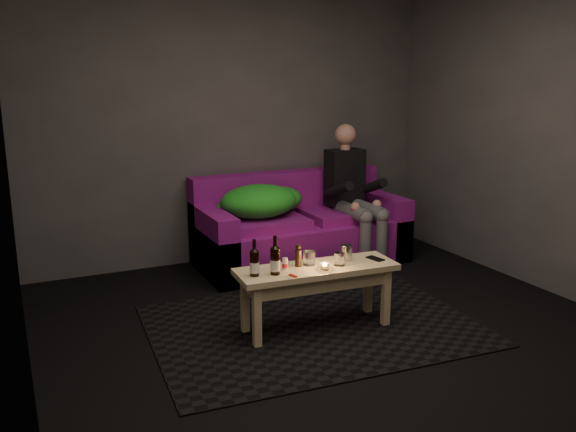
% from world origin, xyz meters
% --- Properties ---
extents(floor, '(4.50, 4.50, 0.00)m').
position_xyz_m(floor, '(0.00, 0.00, 0.00)').
color(floor, black).
rests_on(floor, ground).
extents(room, '(4.50, 4.50, 4.50)m').
position_xyz_m(room, '(0.00, 0.47, 1.64)').
color(room, silver).
rests_on(room, ground).
extents(rug, '(2.39, 1.81, 0.01)m').
position_xyz_m(rug, '(-0.12, 0.40, 0.01)').
color(rug, black).
rests_on(rug, floor).
extents(sofa, '(1.95, 0.88, 0.84)m').
position_xyz_m(sofa, '(0.47, 1.82, 0.30)').
color(sofa, '#7A1077').
rests_on(sofa, floor).
extents(green_blanket, '(0.86, 0.59, 0.29)m').
position_xyz_m(green_blanket, '(0.08, 1.81, 0.63)').
color(green_blanket, '#167C22').
rests_on(green_blanket, sofa).
extents(person, '(0.35, 0.81, 1.30)m').
position_xyz_m(person, '(0.96, 1.66, 0.68)').
color(person, black).
rests_on(person, sofa).
extents(coffee_table, '(1.16, 0.44, 0.47)m').
position_xyz_m(coffee_table, '(-0.12, 0.35, 0.38)').
color(coffee_table, tan).
rests_on(coffee_table, rug).
extents(beer_bottle_a, '(0.06, 0.06, 0.25)m').
position_xyz_m(beer_bottle_a, '(-0.59, 0.35, 0.56)').
color(beer_bottle_a, black).
rests_on(beer_bottle_a, coffee_table).
extents(beer_bottle_b, '(0.07, 0.07, 0.27)m').
position_xyz_m(beer_bottle_b, '(-0.45, 0.32, 0.57)').
color(beer_bottle_b, black).
rests_on(beer_bottle_b, coffee_table).
extents(salt_shaker, '(0.05, 0.05, 0.08)m').
position_xyz_m(salt_shaker, '(-0.35, 0.39, 0.51)').
color(salt_shaker, silver).
rests_on(salt_shaker, coffee_table).
extents(pepper_mill, '(0.05, 0.05, 0.12)m').
position_xyz_m(pepper_mill, '(-0.24, 0.41, 0.53)').
color(pepper_mill, black).
rests_on(pepper_mill, coffee_table).
extents(tumbler_back, '(0.09, 0.09, 0.10)m').
position_xyz_m(tumbler_back, '(-0.15, 0.40, 0.52)').
color(tumbler_back, white).
rests_on(tumbler_back, coffee_table).
extents(tealight, '(0.06, 0.06, 0.05)m').
position_xyz_m(tealight, '(-0.10, 0.27, 0.49)').
color(tealight, white).
rests_on(tealight, coffee_table).
extents(tumbler_front, '(0.08, 0.08, 0.09)m').
position_xyz_m(tumbler_front, '(0.03, 0.30, 0.51)').
color(tumbler_front, white).
rests_on(tumbler_front, coffee_table).
extents(steel_cup, '(0.11, 0.11, 0.12)m').
position_xyz_m(steel_cup, '(0.13, 0.38, 0.53)').
color(steel_cup, '#B1B4B8').
rests_on(steel_cup, coffee_table).
extents(smartphone, '(0.10, 0.15, 0.01)m').
position_xyz_m(smartphone, '(0.34, 0.32, 0.47)').
color(smartphone, black).
rests_on(smartphone, coffee_table).
extents(red_lighter, '(0.04, 0.07, 0.01)m').
position_xyz_m(red_lighter, '(-0.36, 0.23, 0.47)').
color(red_lighter, red).
rests_on(red_lighter, coffee_table).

